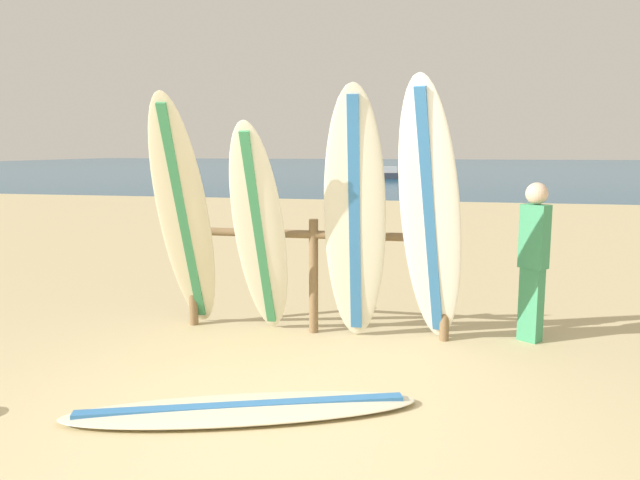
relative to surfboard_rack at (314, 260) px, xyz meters
The scene contains 10 objects.
ground_plane 2.46m from the surfboard_rack, 86.74° to the right, with size 120.00×120.00×0.00m, color #CCB784.
ocean_water 55.66m from the surfboard_rack, 89.86° to the left, with size 120.00×80.00×0.01m, color navy.
surfboard_rack is the anchor object (origin of this frame).
surfboard_leaning_far_left 1.30m from the surfboard_rack, 160.72° to the right, with size 0.62×1.20×2.30m.
surfboard_leaning_left 0.66m from the surfboard_rack, 135.85° to the right, with size 0.53×1.06×2.05m.
surfboard_leaning_center_left 0.70m from the surfboard_rack, 32.74° to the right, with size 0.60×0.67×2.36m.
surfboard_leaning_center 1.29m from the surfboard_rack, 19.52° to the right, with size 0.72×1.16×2.40m.
surfboard_lying_on_sand 2.08m from the surfboard_rack, 91.74° to the right, with size 2.48×1.33×0.08m.
beachgoer_standing 2.07m from the surfboard_rack, ahead, with size 0.28×0.27×1.50m.
small_boat_offshore 31.15m from the surfboard_rack, 94.59° to the left, with size 3.24×1.60×0.71m.
Camera 1 is at (1.17, -3.44, 1.81)m, focal length 34.64 mm.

